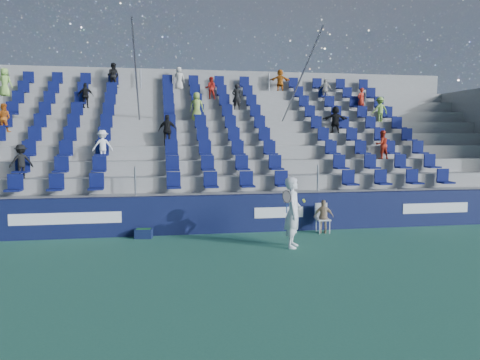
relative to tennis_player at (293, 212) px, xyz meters
name	(u,v)px	position (x,y,z in m)	size (l,w,h in m)	color
ground	(252,257)	(-1.32, -0.81, -0.97)	(70.00, 70.00, 0.00)	#307257
sponsor_wall	(232,214)	(-1.32, 2.33, -0.37)	(24.00, 0.32, 1.20)	#11173E
grandstand	(213,159)	(-1.32, 7.43, 1.17)	(24.00, 8.17, 6.63)	gray
tennis_player	(293,212)	(0.00, 0.00, 0.00)	(0.75, 0.83, 1.94)	white
line_judge_chair	(322,216)	(1.50, 1.83, -0.44)	(0.41, 0.42, 0.93)	white
line_judge	(324,217)	(1.50, 1.69, -0.44)	(0.62, 0.26, 1.06)	tan
ball_bin	(144,233)	(-4.06, 1.94, -0.81)	(0.55, 0.41, 0.29)	#101A3E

